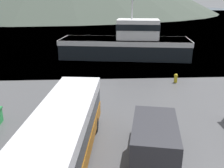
% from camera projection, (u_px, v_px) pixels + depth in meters
% --- Properties ---
extents(water_surface, '(240.00, 240.00, 0.00)m').
position_uv_depth(water_surface, '(99.00, 15.00, 140.41)').
color(water_surface, '#3D5160').
rests_on(water_surface, ground).
extents(tour_bus, '(3.93, 12.08, 3.12)m').
position_uv_depth(tour_bus, '(61.00, 140.00, 11.94)').
color(tour_bus, '#B26614').
rests_on(tour_bus, ground).
extents(delivery_van, '(3.34, 6.20, 2.45)m').
position_uv_depth(delivery_van, '(154.00, 138.00, 13.00)').
color(delivery_van, '#2D2D33').
rests_on(delivery_van, ground).
extents(fishing_boat, '(19.25, 8.72, 11.23)m').
position_uv_depth(fishing_boat, '(127.00, 43.00, 36.55)').
color(fishing_boat, black).
rests_on(fishing_boat, water_surface).
extents(small_boat, '(3.21, 7.37, 0.79)m').
position_uv_depth(small_boat, '(140.00, 39.00, 52.09)').
color(small_boat, maroon).
rests_on(small_boat, water_surface).
extents(mooring_bollard, '(0.39, 0.39, 0.93)m').
position_uv_depth(mooring_bollard, '(176.00, 78.00, 25.74)').
color(mooring_bollard, '#B29919').
rests_on(mooring_bollard, ground).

